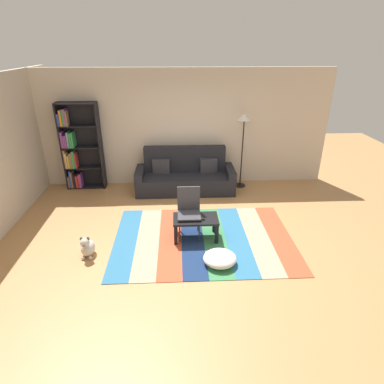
{
  "coord_description": "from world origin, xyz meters",
  "views": [
    {
      "loc": [
        -0.18,
        -4.89,
        3.16
      ],
      "look_at": [
        0.07,
        0.49,
        0.65
      ],
      "focal_mm": 29.84,
      "sensor_mm": 36.0,
      "label": 1
    }
  ],
  "objects_px": {
    "standing_lamp": "(244,127)",
    "tv_remote": "(201,218)",
    "folding_chair": "(189,208)",
    "dog": "(87,247)",
    "pouf": "(220,258)",
    "coffee_table": "(196,222)",
    "bookshelf": "(77,149)",
    "couch": "(185,177)"
  },
  "relations": [
    {
      "from": "standing_lamp",
      "to": "tv_remote",
      "type": "bearing_deg",
      "value": -116.19
    },
    {
      "from": "folding_chair",
      "to": "standing_lamp",
      "type": "bearing_deg",
      "value": 112.54
    },
    {
      "from": "dog",
      "to": "tv_remote",
      "type": "height_order",
      "value": "tv_remote"
    },
    {
      "from": "pouf",
      "to": "coffee_table",
      "type": "bearing_deg",
      "value": 113.56
    },
    {
      "from": "dog",
      "to": "folding_chair",
      "type": "bearing_deg",
      "value": 19.2
    },
    {
      "from": "standing_lamp",
      "to": "tv_remote",
      "type": "distance_m",
      "value": 2.74
    },
    {
      "from": "pouf",
      "to": "folding_chair",
      "type": "bearing_deg",
      "value": 116.11
    },
    {
      "from": "bookshelf",
      "to": "folding_chair",
      "type": "relative_size",
      "value": 2.23
    },
    {
      "from": "pouf",
      "to": "tv_remote",
      "type": "bearing_deg",
      "value": 107.44
    },
    {
      "from": "couch",
      "to": "pouf",
      "type": "distance_m",
      "value": 2.9
    },
    {
      "from": "couch",
      "to": "bookshelf",
      "type": "relative_size",
      "value": 1.13
    },
    {
      "from": "pouf",
      "to": "tv_remote",
      "type": "height_order",
      "value": "tv_remote"
    },
    {
      "from": "folding_chair",
      "to": "tv_remote",
      "type": "bearing_deg",
      "value": 17.13
    },
    {
      "from": "pouf",
      "to": "folding_chair",
      "type": "height_order",
      "value": "folding_chair"
    },
    {
      "from": "couch",
      "to": "folding_chair",
      "type": "bearing_deg",
      "value": -89.61
    },
    {
      "from": "coffee_table",
      "to": "folding_chair",
      "type": "distance_m",
      "value": 0.27
    },
    {
      "from": "coffee_table",
      "to": "bookshelf",
      "type": "bearing_deg",
      "value": 137.76
    },
    {
      "from": "couch",
      "to": "coffee_table",
      "type": "relative_size",
      "value": 2.88
    },
    {
      "from": "tv_remote",
      "to": "bookshelf",
      "type": "bearing_deg",
      "value": 113.98
    },
    {
      "from": "couch",
      "to": "dog",
      "type": "height_order",
      "value": "couch"
    },
    {
      "from": "couch",
      "to": "dog",
      "type": "xyz_separation_m",
      "value": [
        -1.66,
        -2.52,
        -0.18
      ]
    },
    {
      "from": "pouf",
      "to": "bookshelf",
      "type": "bearing_deg",
      "value": 133.17
    },
    {
      "from": "tv_remote",
      "to": "standing_lamp",
      "type": "bearing_deg",
      "value": 39.19
    },
    {
      "from": "bookshelf",
      "to": "standing_lamp",
      "type": "xyz_separation_m",
      "value": [
        3.83,
        -0.12,
        0.51
      ]
    },
    {
      "from": "folding_chair",
      "to": "dog",
      "type": "bearing_deg",
      "value": -106.0
    },
    {
      "from": "standing_lamp",
      "to": "coffee_table",
      "type": "bearing_deg",
      "value": -118.39
    },
    {
      "from": "bookshelf",
      "to": "pouf",
      "type": "xyz_separation_m",
      "value": [
        2.95,
        -3.14,
        -0.84
      ]
    },
    {
      "from": "coffee_table",
      "to": "standing_lamp",
      "type": "xyz_separation_m",
      "value": [
        1.22,
        2.25,
        1.13
      ]
    },
    {
      "from": "pouf",
      "to": "dog",
      "type": "relative_size",
      "value": 1.32
    },
    {
      "from": "pouf",
      "to": "dog",
      "type": "distance_m",
      "value": 2.15
    },
    {
      "from": "pouf",
      "to": "standing_lamp",
      "type": "height_order",
      "value": "standing_lamp"
    },
    {
      "from": "couch",
      "to": "folding_chair",
      "type": "height_order",
      "value": "couch"
    },
    {
      "from": "bookshelf",
      "to": "pouf",
      "type": "bearing_deg",
      "value": -46.83
    },
    {
      "from": "bookshelf",
      "to": "coffee_table",
      "type": "height_order",
      "value": "bookshelf"
    },
    {
      "from": "bookshelf",
      "to": "coffee_table",
      "type": "distance_m",
      "value": 3.58
    },
    {
      "from": "bookshelf",
      "to": "tv_remote",
      "type": "xyz_separation_m",
      "value": [
        2.71,
        -2.39,
        -0.53
      ]
    },
    {
      "from": "dog",
      "to": "bookshelf",
      "type": "bearing_deg",
      "value": 106.28
    },
    {
      "from": "couch",
      "to": "pouf",
      "type": "xyz_separation_m",
      "value": [
        0.46,
        -2.85,
        -0.23
      ]
    },
    {
      "from": "tv_remote",
      "to": "folding_chair",
      "type": "xyz_separation_m",
      "value": [
        -0.21,
        0.16,
        0.12
      ]
    },
    {
      "from": "bookshelf",
      "to": "tv_remote",
      "type": "distance_m",
      "value": 3.65
    },
    {
      "from": "pouf",
      "to": "standing_lamp",
      "type": "relative_size",
      "value": 0.3
    },
    {
      "from": "standing_lamp",
      "to": "folding_chair",
      "type": "relative_size",
      "value": 1.94
    }
  ]
}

